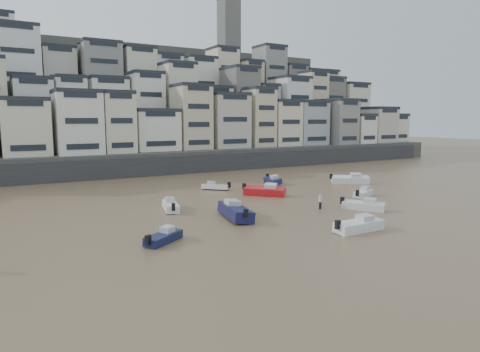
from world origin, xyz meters
TOP-DOWN VIEW (x-y plane):
  - ground at (0.00, 0.00)m, footprint 400.00×400.00m
  - harbor_wall at (10.00, 65.00)m, footprint 140.00×3.00m
  - hillside at (14.73, 104.84)m, footprint 141.04×66.00m
  - boat_a at (11.27, 16.72)m, footprint 5.58×1.83m
  - boat_b at (18.75, 23.22)m, footprint 4.22×5.27m
  - boat_c at (4.04, 27.17)m, footprint 3.74×7.41m
  - boat_d at (25.17, 29.38)m, footprint 4.75×3.18m
  - boat_e at (14.11, 36.67)m, footprint 5.58×5.98m
  - boat_f at (-0.40, 34.28)m, footprint 2.83×5.29m
  - boat_g at (32.00, 38.63)m, footprint 6.50×5.43m
  - boat_h at (10.61, 44.48)m, footprint 4.18×4.11m
  - boat_i at (21.28, 45.06)m, footprint 2.71×5.21m
  - boat_j at (-5.66, 22.50)m, footprint 4.48×3.69m
  - person_pink at (14.85, 26.19)m, footprint 0.44×0.44m

SIDE VIEW (x-z plane):
  - ground at x=0.00m, z-range 0.00..0.00m
  - boat_h at x=10.61m, z-range 0.00..1.20m
  - boat_j at x=-5.66m, z-range 0.00..1.21m
  - boat_d at x=25.17m, z-range 0.00..1.24m
  - boat_i at x=21.28m, z-range 0.00..1.36m
  - boat_f at x=-0.40m, z-range 0.00..1.37m
  - boat_b at x=18.75m, z-range 0.00..1.41m
  - boat_a at x=11.27m, z-range 0.00..1.52m
  - boat_e at x=14.11m, z-range 0.00..1.68m
  - person_pink at x=14.85m, z-range 0.00..1.74m
  - boat_g at x=32.00m, z-range 0.00..1.76m
  - boat_c at x=4.04m, z-range 0.00..1.93m
  - harbor_wall at x=10.00m, z-range 0.00..3.50m
  - hillside at x=14.73m, z-range -11.99..38.01m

